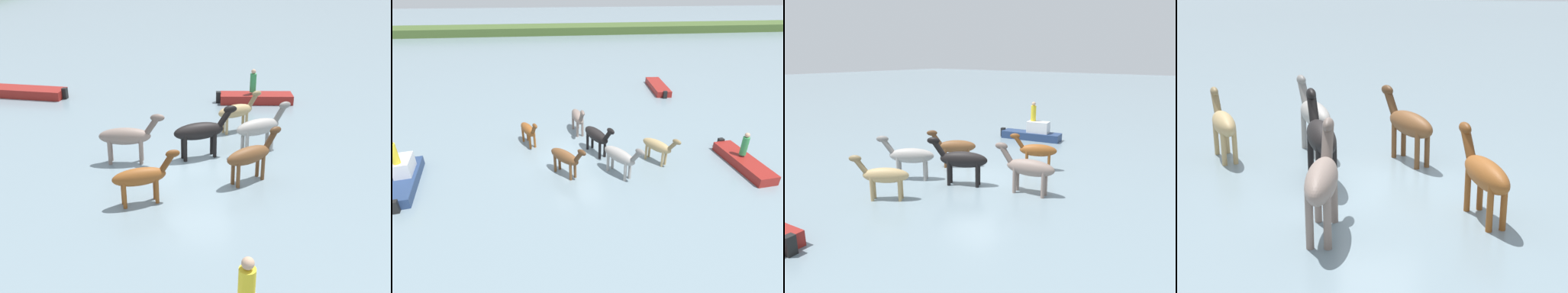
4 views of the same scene
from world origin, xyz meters
TOP-DOWN VIEW (x-y plane):
  - ground_plane at (0.00, 0.00)m, footprint 187.63×187.63m
  - horse_pinto_flank at (0.21, 2.62)m, footprint 0.85×2.45m
  - horse_dun_straggler at (1.80, -2.18)m, footprint 1.67×2.22m
  - horse_mid_herd at (-0.73, -1.87)m, footprint 1.75×1.97m
  - horse_rear_stallion at (1.00, -0.00)m, footprint 1.46×2.41m
  - horse_chestnut_trailing at (-2.63, 1.41)m, footprint 1.24×2.08m
  - horse_gray_outer at (3.91, -1.22)m, footprint 1.54×1.95m

SIDE VIEW (x-z plane):
  - ground_plane at x=0.00m, z-range 0.00..0.00m
  - horse_chestnut_trailing at x=-2.63m, z-range 0.09..1.76m
  - horse_gray_outer at x=3.91m, z-range 0.09..1.77m
  - horse_mid_herd at x=-0.73m, z-range 0.09..1.87m
  - horse_pinto_flank at x=0.21m, z-range 0.10..1.98m
  - horse_dun_straggler at x=1.80m, z-range 0.10..1.99m
  - horse_rear_stallion at x=1.00m, z-range 0.10..2.05m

